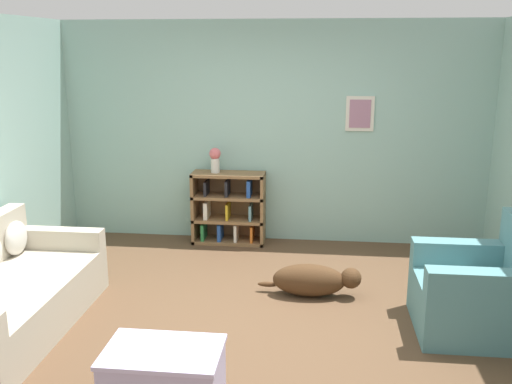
{
  "coord_description": "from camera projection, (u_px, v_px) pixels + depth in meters",
  "views": [
    {
      "loc": [
        0.54,
        -4.44,
        2.3
      ],
      "look_at": [
        0.0,
        0.4,
        1.05
      ],
      "focal_mm": 40.0,
      "sensor_mm": 36.0,
      "label": 1
    }
  ],
  "objects": [
    {
      "name": "couch",
      "position": [
        1.0,
        297.0,
        4.69
      ],
      "size": [
        0.95,
        1.95,
        0.82
      ],
      "color": "#B7AD99",
      "rests_on": "ground_plane"
    },
    {
      "name": "bookshelf",
      "position": [
        229.0,
        208.0,
        6.82
      ],
      "size": [
        0.86,
        0.33,
        0.86
      ],
      "color": "olive",
      "rests_on": "ground_plane"
    },
    {
      "name": "wall_back",
      "position": [
        273.0,
        133.0,
        6.75
      ],
      "size": [
        5.6,
        0.13,
        2.6
      ],
      "color": "#93BCB2",
      "rests_on": "ground_plane"
    },
    {
      "name": "coffee_table",
      "position": [
        164.0,
        374.0,
        3.76
      ],
      "size": [
        0.77,
        0.51,
        0.38
      ],
      "color": "#ADA3CC",
      "rests_on": "ground_plane"
    },
    {
      "name": "vase",
      "position": [
        215.0,
        159.0,
        6.67
      ],
      "size": [
        0.13,
        0.13,
        0.29
      ],
      "color": "silver",
      "rests_on": "bookshelf"
    },
    {
      "name": "ground_plane",
      "position": [
        251.0,
        321.0,
        4.91
      ],
      "size": [
        14.0,
        14.0,
        0.0
      ],
      "primitive_type": "plane",
      "color": "brown"
    },
    {
      "name": "recliner_chair",
      "position": [
        482.0,
        292.0,
        4.67
      ],
      "size": [
        0.93,
        0.86,
        0.96
      ],
      "color": "slate",
      "rests_on": "ground_plane"
    },
    {
      "name": "dog",
      "position": [
        313.0,
        280.0,
        5.38
      ],
      "size": [
        0.98,
        0.28,
        0.31
      ],
      "color": "#472D19",
      "rests_on": "ground_plane"
    }
  ]
}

